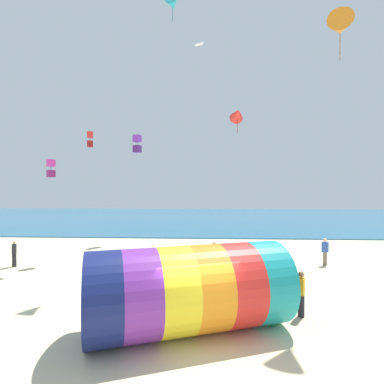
% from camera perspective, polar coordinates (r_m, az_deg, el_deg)
% --- Properties ---
extents(ground_plane, '(120.00, 120.00, 0.00)m').
position_cam_1_polar(ground_plane, '(10.56, 1.59, -26.40)').
color(ground_plane, beige).
extents(sea, '(120.00, 40.00, 0.10)m').
position_cam_1_polar(sea, '(48.52, 2.52, -4.90)').
color(sea, '#236084').
rests_on(sea, ground).
extents(giant_inflatable_tube, '(7.23, 4.94, 2.87)m').
position_cam_1_polar(giant_inflatable_tube, '(10.53, -0.41, -17.98)').
color(giant_inflatable_tube, navy).
rests_on(giant_inflatable_tube, ground).
extents(kite_handler, '(0.36, 0.42, 1.70)m').
position_cam_1_polar(kite_handler, '(12.51, 20.09, -17.69)').
color(kite_handler, black).
rests_on(kite_handler, ground).
extents(kite_orange_delta, '(1.48, 1.56, 2.10)m').
position_cam_1_polar(kite_orange_delta, '(16.40, 26.38, 26.40)').
color(kite_orange_delta, orange).
extents(kite_magenta_box, '(0.56, 0.56, 1.13)m').
position_cam_1_polar(kite_magenta_box, '(19.84, -25.28, 4.10)').
color(kite_magenta_box, '#D1339E').
extents(kite_red_delta, '(1.00, 1.24, 1.81)m').
position_cam_1_polar(kite_red_delta, '(20.45, 8.63, 14.47)').
color(kite_red_delta, red).
extents(kite_red_box, '(0.51, 0.51, 1.13)m').
position_cam_1_polar(kite_red_box, '(22.38, -18.84, 9.47)').
color(kite_red_box, red).
extents(kite_purple_box, '(0.77, 0.77, 1.69)m').
position_cam_1_polar(kite_purple_box, '(28.21, -10.41, 9.04)').
color(kite_purple_box, purple).
extents(kite_cyan_delta, '(0.90, 1.06, 1.55)m').
position_cam_1_polar(kite_cyan_delta, '(21.30, -3.75, 32.18)').
color(kite_cyan_delta, '#2DB2C6').
extents(kite_white_parafoil, '(0.75, 0.58, 0.37)m').
position_cam_1_polar(kite_white_parafoil, '(22.31, 1.33, 26.33)').
color(kite_white_parafoil, white).
extents(bystander_near_water, '(0.42, 0.38, 1.80)m').
position_cam_1_polar(bystander_near_water, '(17.27, 4.27, -12.27)').
color(bystander_near_water, '#726651').
rests_on(bystander_near_water, ground).
extents(bystander_mid_beach, '(0.42, 0.34, 1.69)m').
position_cam_1_polar(bystander_mid_beach, '(20.75, 24.01, -10.31)').
color(bystander_mid_beach, '#726651').
rests_on(bystander_mid_beach, ground).
extents(bystander_far_left, '(0.35, 0.42, 1.62)m').
position_cam_1_polar(bystander_far_left, '(21.62, -30.77, -10.02)').
color(bystander_far_left, black).
rests_on(bystander_far_left, ground).
extents(cooler_box, '(0.61, 0.63, 0.36)m').
position_cam_1_polar(cooler_box, '(11.89, 15.10, -22.24)').
color(cooler_box, '#268C4C').
rests_on(cooler_box, ground).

